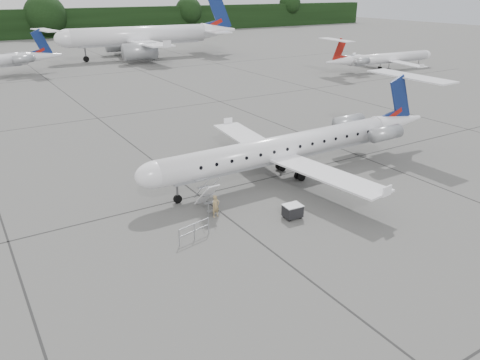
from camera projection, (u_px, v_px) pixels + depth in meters
ground at (323, 208)px, 31.43m from camera, size 320.00×320.00×0.00m
treeline at (17, 24)px, 131.93m from camera, size 260.00×4.00×8.00m
main_regional_jet at (282, 136)px, 35.26m from camera, size 26.30×19.03×6.71m
airstair at (207, 195)px, 30.81m from camera, size 0.86×2.08×2.10m
passenger at (216, 206)px, 30.00m from camera, size 0.59×0.43×1.50m
safety_railing at (194, 231)px, 27.41m from camera, size 2.17×0.54×1.00m
baggage_cart at (293, 211)px, 29.94m from camera, size 1.18×0.99×0.97m
bg_narrowbody at (139, 26)px, 95.11m from camera, size 37.44×28.23×12.79m
bg_regional_right at (389, 53)px, 82.59m from camera, size 23.82×17.93×5.96m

